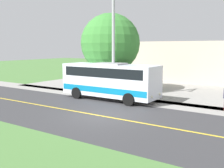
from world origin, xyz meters
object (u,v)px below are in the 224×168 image
at_px(shuttle_bus_front, 110,79).
at_px(street_light_pole, 113,36).
at_px(tree_curbside, 110,43).
at_px(commercial_building, 218,61).

height_order(shuttle_bus_front, street_light_pole, street_light_pole).
bearing_deg(tree_curbside, commercial_building, 156.03).
xyz_separation_m(shuttle_bus_front, street_light_pole, (-0.37, -0.01, 3.31)).
relative_size(street_light_pole, tree_curbside, 1.27).
distance_m(shuttle_bus_front, street_light_pole, 3.33).
bearing_deg(shuttle_bus_front, street_light_pole, -178.76).
relative_size(street_light_pole, commercial_building, 0.47).
height_order(street_light_pole, tree_curbside, street_light_pole).
relative_size(shuttle_bus_front, street_light_pole, 0.88).
distance_m(tree_curbside, commercial_building, 15.46).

